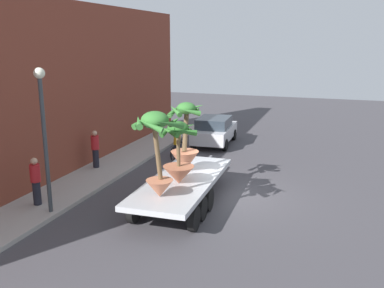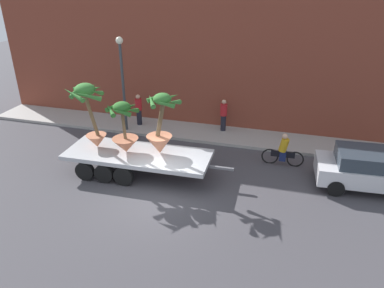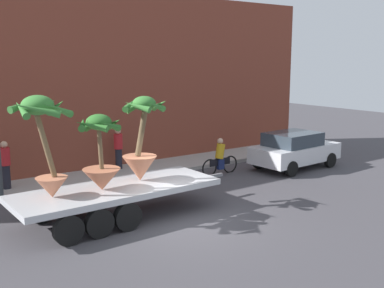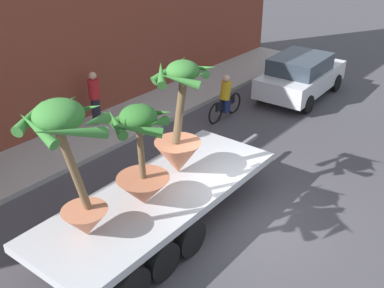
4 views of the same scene
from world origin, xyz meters
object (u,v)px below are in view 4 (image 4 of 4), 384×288
at_px(potted_palm_front, 142,166).
at_px(pedestrian_near_gate, 95,97).
at_px(flatbed_trailer, 151,206).
at_px(potted_palm_middle, 179,131).
at_px(cyclist, 225,99).
at_px(parked_car, 301,75).
at_px(potted_palm_rear, 72,164).

distance_m(potted_palm_front, pedestrian_near_gate, 6.14).
relative_size(flatbed_trailer, potted_palm_middle, 2.73).
height_order(potted_palm_middle, pedestrian_near_gate, potted_palm_middle).
bearing_deg(potted_palm_front, flatbed_trailer, 9.19).
relative_size(potted_palm_middle, cyclist, 1.41).
bearing_deg(flatbed_trailer, potted_palm_middle, 11.36).
bearing_deg(flatbed_trailer, pedestrian_near_gate, 60.93).
bearing_deg(potted_palm_middle, parked_car, 8.31).
distance_m(potted_palm_middle, parked_car, 8.35).
bearing_deg(potted_palm_rear, potted_palm_front, -3.72).
height_order(flatbed_trailer, parked_car, parked_car).
xyz_separation_m(potted_palm_rear, potted_palm_middle, (3.01, 0.19, -0.56)).
bearing_deg(cyclist, potted_palm_front, -158.60).
height_order(potted_palm_middle, cyclist, potted_palm_middle).
distance_m(flatbed_trailer, potted_palm_front, 1.14).
relative_size(potted_palm_front, parked_car, 0.53).
bearing_deg(cyclist, parked_car, -16.87).
bearing_deg(cyclist, flatbed_trailer, -158.16).
height_order(potted_palm_rear, parked_car, potted_palm_rear).
relative_size(potted_palm_front, pedestrian_near_gate, 1.28).
bearing_deg(flatbed_trailer, cyclist, 21.84).
bearing_deg(cyclist, potted_palm_middle, -155.70).
relative_size(potted_palm_rear, potted_palm_front, 1.27).
bearing_deg(potted_palm_front, parked_car, 8.72).
relative_size(flatbed_trailer, cyclist, 3.86).
bearing_deg(pedestrian_near_gate, potted_palm_front, -120.86).
distance_m(potted_palm_middle, cyclist, 5.51).
bearing_deg(cyclist, potted_palm_rear, -163.14).
bearing_deg(parked_car, potted_palm_middle, -171.69).
xyz_separation_m(potted_palm_rear, parked_car, (11.18, 1.38, -1.75)).
bearing_deg(pedestrian_near_gate, potted_palm_rear, -132.26).
height_order(flatbed_trailer, potted_palm_middle, potted_palm_middle).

